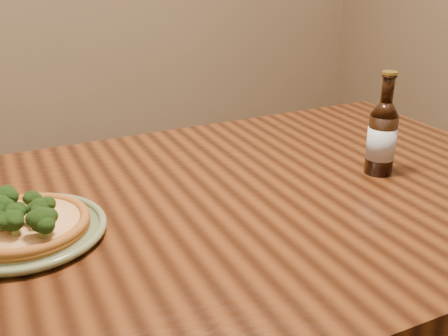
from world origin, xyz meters
name	(u,v)px	position (x,y,z in m)	size (l,w,h in m)	color
table	(191,248)	(0.00, 0.10, 0.66)	(1.60, 0.90, 0.75)	#4A250F
plate	(27,231)	(-0.30, 0.12, 0.76)	(0.27, 0.27, 0.02)	#657450
pizza	(24,222)	(-0.30, 0.12, 0.78)	(0.22, 0.22, 0.07)	#945821
beer_bottle	(382,137)	(0.44, 0.07, 0.83)	(0.06, 0.06, 0.23)	black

